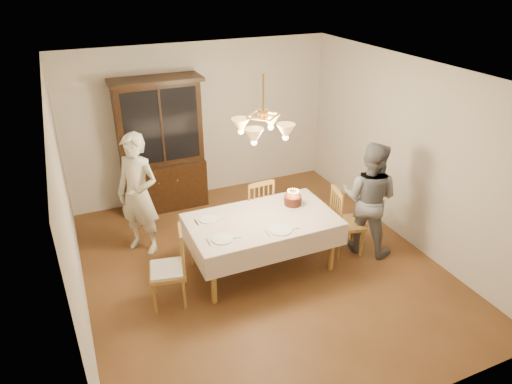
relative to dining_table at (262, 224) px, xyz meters
name	(u,v)px	position (x,y,z in m)	size (l,w,h in m)	color
ground	(262,267)	(0.00, 0.00, -0.68)	(5.00, 5.00, 0.00)	#543118
room_shell	(263,160)	(0.00, 0.00, 0.90)	(5.00, 5.00, 5.00)	white
dining_table	(262,224)	(0.00, 0.00, 0.00)	(1.90, 1.10, 0.76)	olive
china_hutch	(162,148)	(-0.76, 2.25, 0.36)	(1.38, 0.54, 2.16)	black
chair_far_side	(256,212)	(0.22, 0.71, -0.24)	(0.47, 0.45, 1.00)	olive
chair_left_end	(168,271)	(-1.30, -0.20, -0.23)	(0.50, 0.51, 1.00)	olive
chair_right_end	(347,224)	(1.24, -0.12, -0.24)	(0.50, 0.52, 1.00)	olive
elderly_woman	(138,195)	(-1.36, 1.09, 0.19)	(0.63, 0.42, 1.74)	beige
adult_in_grey	(369,198)	(1.53, -0.16, 0.13)	(0.79, 0.61, 1.62)	slate
birthday_cake	(293,201)	(0.53, 0.16, 0.14)	(0.30, 0.30, 0.22)	white
place_setting_near_left	(223,239)	(-0.62, -0.25, 0.08)	(0.41, 0.26, 0.02)	white
place_setting_near_right	(282,230)	(0.10, -0.35, 0.08)	(0.42, 0.27, 0.02)	white
place_setting_far_left	(209,219)	(-0.63, 0.25, 0.08)	(0.37, 0.23, 0.02)	white
chandelier	(263,128)	(0.00, 0.00, 1.29)	(0.62, 0.62, 0.73)	#BF8C3F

